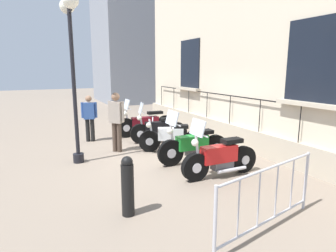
{
  "coord_description": "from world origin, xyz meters",
  "views": [
    {
      "loc": [
        3.72,
        7.46,
        2.46
      ],
      "look_at": [
        0.17,
        0.0,
        0.8
      ],
      "focal_mm": 30.6,
      "sensor_mm": 36.0,
      "label": 1
    }
  ],
  "objects_px": {
    "motorcycle_black": "(158,130)",
    "bollard": "(128,186)",
    "crowd_barrier": "(268,196)",
    "lamppost": "(71,44)",
    "motorcycle_green": "(193,146)",
    "pedestrian_walking": "(89,116)",
    "pedestrian_standing": "(116,118)",
    "motorcycle_red": "(220,158)",
    "motorcycle_maroon": "(146,123)",
    "motorcycle_white": "(172,138)"
  },
  "relations": [
    {
      "from": "motorcycle_black",
      "to": "motorcycle_green",
      "type": "distance_m",
      "value": 2.36
    },
    {
      "from": "motorcycle_red",
      "to": "crowd_barrier",
      "type": "bearing_deg",
      "value": 72.5
    },
    {
      "from": "motorcycle_green",
      "to": "pedestrian_standing",
      "type": "relative_size",
      "value": 1.15
    },
    {
      "from": "motorcycle_green",
      "to": "pedestrian_walking",
      "type": "bearing_deg",
      "value": -60.02
    },
    {
      "from": "motorcycle_green",
      "to": "pedestrian_standing",
      "type": "height_order",
      "value": "pedestrian_standing"
    },
    {
      "from": "motorcycle_black",
      "to": "lamppost",
      "type": "xyz_separation_m",
      "value": [
        2.78,
        1.02,
        2.63
      ]
    },
    {
      "from": "crowd_barrier",
      "to": "lamppost",
      "type": "bearing_deg",
      "value": -65.7
    },
    {
      "from": "motorcycle_black",
      "to": "motorcycle_green",
      "type": "height_order",
      "value": "motorcycle_green"
    },
    {
      "from": "motorcycle_black",
      "to": "motorcycle_white",
      "type": "relative_size",
      "value": 1.02
    },
    {
      "from": "motorcycle_black",
      "to": "pedestrian_standing",
      "type": "relative_size",
      "value": 1.09
    },
    {
      "from": "motorcycle_red",
      "to": "lamppost",
      "type": "distance_m",
      "value": 4.56
    },
    {
      "from": "pedestrian_standing",
      "to": "crowd_barrier",
      "type": "bearing_deg",
      "value": 99.72
    },
    {
      "from": "motorcycle_white",
      "to": "motorcycle_green",
      "type": "distance_m",
      "value": 1.19
    },
    {
      "from": "motorcycle_black",
      "to": "crowd_barrier",
      "type": "relative_size",
      "value": 0.84
    },
    {
      "from": "motorcycle_green",
      "to": "bollard",
      "type": "relative_size",
      "value": 1.95
    },
    {
      "from": "motorcycle_white",
      "to": "pedestrian_standing",
      "type": "distance_m",
      "value": 1.74
    },
    {
      "from": "motorcycle_black",
      "to": "bollard",
      "type": "xyz_separation_m",
      "value": [
        2.44,
        4.3,
        0.1
      ]
    },
    {
      "from": "motorcycle_white",
      "to": "bollard",
      "type": "height_order",
      "value": "bollard"
    },
    {
      "from": "motorcycle_red",
      "to": "pedestrian_standing",
      "type": "height_order",
      "value": "pedestrian_standing"
    },
    {
      "from": "motorcycle_maroon",
      "to": "motorcycle_black",
      "type": "bearing_deg",
      "value": 91.69
    },
    {
      "from": "crowd_barrier",
      "to": "bollard",
      "type": "bearing_deg",
      "value": -38.09
    },
    {
      "from": "motorcycle_green",
      "to": "crowd_barrier",
      "type": "height_order",
      "value": "motorcycle_green"
    },
    {
      "from": "motorcycle_maroon",
      "to": "lamppost",
      "type": "xyz_separation_m",
      "value": [
        2.75,
        2.12,
        2.6
      ]
    },
    {
      "from": "motorcycle_white",
      "to": "crowd_barrier",
      "type": "distance_m",
      "value": 4.54
    },
    {
      "from": "motorcycle_maroon",
      "to": "motorcycle_red",
      "type": "height_order",
      "value": "motorcycle_maroon"
    },
    {
      "from": "motorcycle_green",
      "to": "lamppost",
      "type": "relative_size",
      "value": 0.49
    },
    {
      "from": "motorcycle_maroon",
      "to": "motorcycle_red",
      "type": "bearing_deg",
      "value": 90.57
    },
    {
      "from": "motorcycle_green",
      "to": "bollard",
      "type": "distance_m",
      "value": 3.09
    },
    {
      "from": "bollard",
      "to": "pedestrian_standing",
      "type": "relative_size",
      "value": 0.59
    },
    {
      "from": "crowd_barrier",
      "to": "pedestrian_standing",
      "type": "height_order",
      "value": "pedestrian_standing"
    },
    {
      "from": "motorcycle_green",
      "to": "lamppost",
      "type": "height_order",
      "value": "lamppost"
    },
    {
      "from": "motorcycle_black",
      "to": "motorcycle_red",
      "type": "xyz_separation_m",
      "value": [
        -0.01,
        3.49,
        0.01
      ]
    },
    {
      "from": "lamppost",
      "to": "motorcycle_white",
      "type": "bearing_deg",
      "value": 176.72
    },
    {
      "from": "motorcycle_black",
      "to": "crowd_barrier",
      "type": "bearing_deg",
      "value": 83.21
    },
    {
      "from": "motorcycle_maroon",
      "to": "crowd_barrier",
      "type": "relative_size",
      "value": 0.98
    },
    {
      "from": "pedestrian_standing",
      "to": "pedestrian_walking",
      "type": "distance_m",
      "value": 1.7
    },
    {
      "from": "motorcycle_white",
      "to": "pedestrian_standing",
      "type": "xyz_separation_m",
      "value": [
        1.49,
        -0.69,
        0.59
      ]
    },
    {
      "from": "motorcycle_black",
      "to": "motorcycle_red",
      "type": "height_order",
      "value": "motorcycle_red"
    },
    {
      "from": "motorcycle_red",
      "to": "motorcycle_black",
      "type": "bearing_deg",
      "value": -89.79
    },
    {
      "from": "motorcycle_white",
      "to": "bollard",
      "type": "relative_size",
      "value": 1.81
    },
    {
      "from": "motorcycle_white",
      "to": "pedestrian_walking",
      "type": "bearing_deg",
      "value": -49.58
    },
    {
      "from": "motorcycle_red",
      "to": "lamppost",
      "type": "height_order",
      "value": "lamppost"
    },
    {
      "from": "motorcycle_black",
      "to": "bollard",
      "type": "height_order",
      "value": "motorcycle_black"
    },
    {
      "from": "motorcycle_green",
      "to": "motorcycle_white",
      "type": "bearing_deg",
      "value": -87.78
    },
    {
      "from": "motorcycle_green",
      "to": "bollard",
      "type": "bearing_deg",
      "value": 38.81
    },
    {
      "from": "motorcycle_red",
      "to": "lamppost",
      "type": "relative_size",
      "value": 0.47
    },
    {
      "from": "motorcycle_black",
      "to": "lamppost",
      "type": "bearing_deg",
      "value": 20.2
    },
    {
      "from": "pedestrian_walking",
      "to": "motorcycle_white",
      "type": "bearing_deg",
      "value": 130.42
    },
    {
      "from": "motorcycle_maroon",
      "to": "pedestrian_standing",
      "type": "relative_size",
      "value": 1.27
    },
    {
      "from": "motorcycle_black",
      "to": "crowd_barrier",
      "type": "distance_m",
      "value": 5.72
    }
  ]
}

